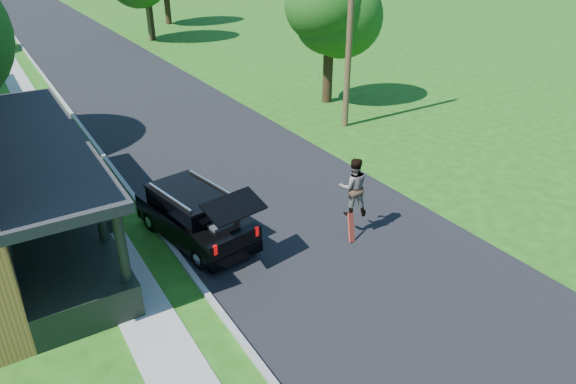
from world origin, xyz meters
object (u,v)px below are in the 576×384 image
black_suv (195,215)px  tree_right_near (329,8)px  utility_pole_near (351,16)px  skateboarder (353,187)px

black_suv → tree_right_near: 15.11m
black_suv → utility_pole_near: (9.79, 5.64, 4.15)m
black_suv → skateboarder: size_ratio=2.59×
tree_right_near → utility_pole_near: bearing=-112.2°
black_suv → utility_pole_near: size_ratio=0.49×
tree_right_near → utility_pole_near: utility_pole_near is taller
black_suv → utility_pole_near: bearing=19.6°
black_suv → skateboarder: bearing=-37.1°
skateboarder → black_suv: bearing=-2.6°
skateboarder → tree_right_near: tree_right_near is taller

